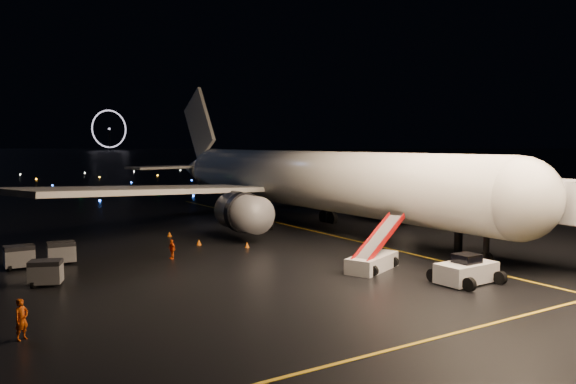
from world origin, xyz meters
The scene contains 15 objects.
lane_centre centered at (12.00, 15.00, 0.01)m, with size 0.25×80.00×0.02m, color gold.
lane_cross centered at (-5.00, -10.00, 0.01)m, with size 60.00×0.25×0.02m, color gold.
airliner centered at (12.71, 25.27, 8.58)m, with size 60.59×57.56×17.17m, color white, non-canonical shape.
pushback_tug centered at (8.11, -3.66, 0.97)m, with size 4.06×2.12×1.93m, color silver.
belt_loader centered at (5.40, 2.53, 1.75)m, with size 7.23×1.97×3.51m, color silver, non-canonical shape.
crew_a centered at (-17.84, -0.01, 0.98)m, with size 0.71×0.47×1.95m, color #E34A08.
crew_c centered at (-5.46, 13.90, 0.78)m, with size 0.91×0.38×1.56m, color #E34A08.
safety_cone_0 centered at (1.82, 15.03, 0.25)m, with size 0.44×0.44×0.50m, color orange.
safety_cone_1 centered at (-1.88, 24.29, 0.27)m, with size 0.47×0.47×0.53m, color orange.
safety_cone_2 centered at (-1.28, 18.38, 0.27)m, with size 0.47×0.47×0.53m, color orange.
ferris_wheel centered at (170.00, 720.00, 26.00)m, with size 50.00×4.00×52.00m, color black, non-canonical shape.
taxiway_lights centered at (0.00, 106.00, 0.18)m, with size 164.00×92.00×0.36m, color black, non-canonical shape.
baggage_cart_0 centered at (-15.27, 10.13, 0.82)m, with size 1.94×1.36×1.65m, color slate.
baggage_cart_1 centered at (-13.20, 16.52, 0.84)m, with size 1.98×1.38×1.68m, color slate.
baggage_cart_2 centered at (-16.10, 16.39, 0.85)m, with size 2.00×1.40×1.70m, color slate.
Camera 1 is at (-20.74, -28.01, 9.09)m, focal length 35.00 mm.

